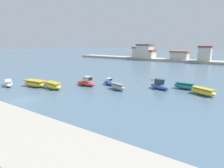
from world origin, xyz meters
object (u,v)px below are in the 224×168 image
at_px(moored_boat_1, 35,83).
at_px(mooring_buoy_0, 139,80).
at_px(moored_boat_8, 203,92).
at_px(mooring_buoy_1, 152,79).
at_px(moored_boat_4, 109,82).
at_px(moored_boat_5, 118,87).
at_px(moored_boat_0, 9,83).
at_px(moored_boat_6, 160,86).
at_px(moored_boat_3, 86,82).
at_px(moored_boat_7, 185,86).
at_px(moored_boat_2, 53,86).

height_order(moored_boat_1, mooring_buoy_0, moored_boat_1).
distance_m(moored_boat_8, mooring_buoy_1, 13.47).
height_order(moored_boat_4, moored_boat_5, moored_boat_4).
xyz_separation_m(mooring_buoy_0, mooring_buoy_1, (2.15, 2.38, 0.08)).
distance_m(moored_boat_0, moored_boat_6, 28.91).
height_order(moored_boat_3, moored_boat_7, moored_boat_3).
relative_size(moored_boat_0, mooring_buoy_1, 10.14).
bearing_deg(mooring_buoy_0, moored_boat_0, -134.43).
relative_size(moored_boat_8, mooring_buoy_0, 17.01).
bearing_deg(moored_boat_0, moored_boat_6, 55.76).
distance_m(moored_boat_2, moored_boat_6, 19.54).
xyz_separation_m(moored_boat_3, moored_boat_5, (7.04, 0.52, -0.06)).
xyz_separation_m(moored_boat_3, mooring_buoy_0, (6.48, 9.98, -0.49)).
height_order(moored_boat_1, mooring_buoy_1, moored_boat_1).
distance_m(moored_boat_5, moored_boat_8, 14.17).
bearing_deg(moored_boat_1, moored_boat_7, 24.82).
xyz_separation_m(moored_boat_6, moored_boat_8, (7.31, 0.14, -0.08)).
xyz_separation_m(moored_boat_2, moored_boat_6, (16.23, 10.89, 0.06)).
relative_size(moored_boat_1, moored_boat_8, 1.23).
bearing_deg(moored_boat_6, moored_boat_4, -143.05).
xyz_separation_m(moored_boat_2, moored_boat_5, (10.31, 5.97, -0.01)).
bearing_deg(mooring_buoy_1, moored_boat_6, -57.96).
bearing_deg(moored_boat_7, moored_boat_0, -147.86).
relative_size(mooring_buoy_0, mooring_buoy_1, 0.63).
relative_size(moored_boat_1, moored_boat_7, 1.46).
relative_size(moored_boat_6, moored_boat_7, 1.16).
bearing_deg(moored_boat_2, moored_boat_4, 59.26).
distance_m(moored_boat_2, moored_boat_3, 6.36).
relative_size(moored_boat_1, moored_boat_4, 1.55).
distance_m(moored_boat_4, mooring_buoy_0, 7.60).
bearing_deg(mooring_buoy_0, moored_boat_2, -122.31).
xyz_separation_m(moored_boat_7, moored_boat_8, (3.54, -2.45, -0.02)).
xyz_separation_m(moored_boat_0, moored_boat_5, (19.14, 9.50, 0.02)).
xyz_separation_m(moored_boat_4, mooring_buoy_1, (5.22, 9.32, -0.27)).
relative_size(moored_boat_4, moored_boat_8, 0.79).
relative_size(moored_boat_2, moored_boat_4, 1.30).
xyz_separation_m(moored_boat_4, moored_boat_7, (13.32, 5.00, 0.09)).
relative_size(moored_boat_3, mooring_buoy_1, 11.21).
xyz_separation_m(moored_boat_0, mooring_buoy_1, (20.73, 21.34, -0.32)).
distance_m(moored_boat_4, moored_boat_5, 4.42).
relative_size(moored_boat_0, moored_boat_2, 0.93).
distance_m(moored_boat_1, moored_boat_3, 9.78).
bearing_deg(mooring_buoy_1, moored_boat_3, -124.94).
bearing_deg(moored_boat_0, mooring_buoy_0, 71.40).
xyz_separation_m(moored_boat_1, mooring_buoy_0, (14.01, 16.21, -0.45)).
height_order(moored_boat_7, mooring_buoy_1, moored_boat_7).
xyz_separation_m(moored_boat_2, mooring_buoy_1, (11.90, 17.80, -0.36)).
bearing_deg(moored_boat_6, moored_boat_5, -117.40).
relative_size(moored_boat_7, mooring_buoy_1, 8.95).
height_order(mooring_buoy_0, mooring_buoy_1, mooring_buoy_1).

